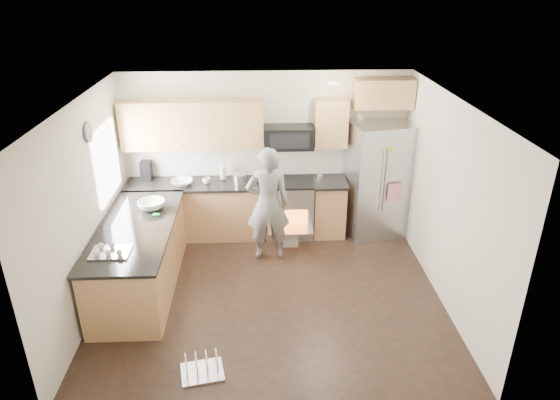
{
  "coord_description": "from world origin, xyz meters",
  "views": [
    {
      "loc": [
        -0.12,
        -5.6,
        3.95
      ],
      "look_at": [
        0.16,
        0.5,
        1.15
      ],
      "focal_mm": 32.0,
      "sensor_mm": 36.0,
      "label": 1
    }
  ],
  "objects_px": {
    "stove_range": "(289,196)",
    "refrigerator": "(377,180)",
    "person": "(268,204)",
    "dish_rack": "(202,368)"
  },
  "relations": [
    {
      "from": "refrigerator",
      "to": "person",
      "type": "height_order",
      "value": "refrigerator"
    },
    {
      "from": "person",
      "to": "dish_rack",
      "type": "relative_size",
      "value": 3.43
    },
    {
      "from": "person",
      "to": "stove_range",
      "type": "bearing_deg",
      "value": -117.27
    },
    {
      "from": "stove_range",
      "to": "refrigerator",
      "type": "height_order",
      "value": "refrigerator"
    },
    {
      "from": "stove_range",
      "to": "dish_rack",
      "type": "xyz_separation_m",
      "value": [
        -1.12,
        -3.14,
        -0.6
      ]
    },
    {
      "from": "stove_range",
      "to": "person",
      "type": "distance_m",
      "value": 0.84
    },
    {
      "from": "refrigerator",
      "to": "dish_rack",
      "type": "distance_m",
      "value": 4.14
    },
    {
      "from": "refrigerator",
      "to": "dish_rack",
      "type": "height_order",
      "value": "refrigerator"
    },
    {
      "from": "person",
      "to": "dish_rack",
      "type": "height_order",
      "value": "person"
    },
    {
      "from": "refrigerator",
      "to": "stove_range",
      "type": "bearing_deg",
      "value": 170.3
    }
  ]
}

